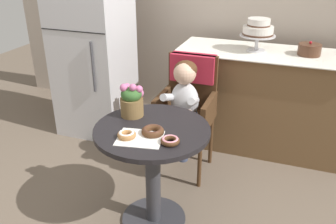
{
  "coord_description": "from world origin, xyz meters",
  "views": [
    {
      "loc": [
        0.76,
        -1.79,
        1.75
      ],
      "look_at": [
        0.05,
        0.15,
        0.77
      ],
      "focal_mm": 38.5,
      "sensor_mm": 36.0,
      "label": 1
    }
  ],
  "objects": [
    {
      "name": "paper_napkin",
      "position": [
        -0.02,
        -0.14,
        0.72
      ],
      "size": [
        0.29,
        0.26,
        0.0
      ],
      "primitive_type": "cube",
      "rotation": [
        0.0,
        0.0,
        0.18
      ],
      "color": "white",
      "rests_on": "cafe_table"
    },
    {
      "name": "ground_plane",
      "position": [
        0.0,
        0.0,
        0.0
      ],
      "size": [
        8.0,
        8.0,
        0.0
      ],
      "primitive_type": "plane",
      "color": "#6B5B4C"
    },
    {
      "name": "refrigerator",
      "position": [
        -1.05,
        1.1,
        0.85
      ],
      "size": [
        0.64,
        0.63,
        1.7
      ],
      "color": "silver",
      "rests_on": "ground"
    },
    {
      "name": "donut_side",
      "position": [
        0.03,
        -0.07,
        0.74
      ],
      "size": [
        0.14,
        0.14,
        0.04
      ],
      "color": "#4C2D19",
      "rests_on": "cafe_table"
    },
    {
      "name": "wicker_chair",
      "position": [
        0.01,
        0.75,
        0.64
      ],
      "size": [
        0.42,
        0.45,
        0.95
      ],
      "rotation": [
        0.0,
        0.0,
        -0.04
      ],
      "color": "#472D19",
      "rests_on": "ground"
    },
    {
      "name": "flower_vase",
      "position": [
        -0.19,
        0.12,
        0.83
      ],
      "size": [
        0.15,
        0.16,
        0.23
      ],
      "color": "brown",
      "rests_on": "cafe_table"
    },
    {
      "name": "tiered_cake_stand",
      "position": [
        0.44,
        1.3,
        1.08
      ],
      "size": [
        0.3,
        0.3,
        0.28
      ],
      "color": "silver",
      "rests_on": "display_counter"
    },
    {
      "name": "display_counter",
      "position": [
        0.55,
        1.3,
        0.45
      ],
      "size": [
        1.56,
        0.62,
        0.9
      ],
      "color": "brown",
      "rests_on": "ground"
    },
    {
      "name": "donut_front",
      "position": [
        -0.09,
        -0.16,
        0.74
      ],
      "size": [
        0.11,
        0.11,
        0.04
      ],
      "color": "#AD7542",
      "rests_on": "cafe_table"
    },
    {
      "name": "donut_mid",
      "position": [
        0.17,
        -0.13,
        0.74
      ],
      "size": [
        0.11,
        0.11,
        0.03
      ],
      "color": "#4C2D19",
      "rests_on": "cafe_table"
    },
    {
      "name": "round_layer_cake",
      "position": [
        0.86,
        1.32,
        0.95
      ],
      "size": [
        0.19,
        0.19,
        0.12
      ],
      "color": "#4C2D1E",
      "rests_on": "display_counter"
    },
    {
      "name": "seated_child",
      "position": [
        0.01,
        0.6,
        0.68
      ],
      "size": [
        0.27,
        0.32,
        0.73
      ],
      "color": "silver",
      "rests_on": "ground"
    },
    {
      "name": "cafe_table",
      "position": [
        0.0,
        0.0,
        0.51
      ],
      "size": [
        0.72,
        0.72,
        0.72
      ],
      "color": "black",
      "rests_on": "ground"
    }
  ]
}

